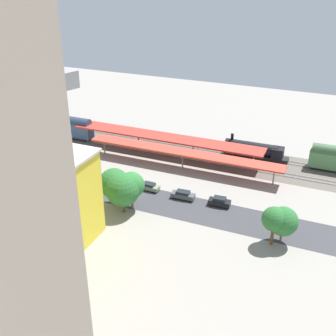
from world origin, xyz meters
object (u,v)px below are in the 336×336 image
parked_car_4 (89,174)px  parked_car_5 (58,168)px  box_truck_1 (32,182)px  street_tree_5 (114,183)px  parked_car_2 (149,187)px  locomotive (256,151)px  box_truck_0 (16,179)px  street_tree_3 (274,219)px  tower_crane (31,189)px  street_tree_1 (131,185)px  parked_car_6 (27,162)px  parked_car_0 (219,202)px  street_tree_4 (123,190)px  platform_canopy_near (183,152)px  street_tree_2 (283,221)px  parked_car_3 (117,181)px  traffic_light (100,158)px  platform_canopy_far (165,137)px  parked_car_1 (183,195)px  freight_coach_far (60,125)px

parked_car_4 → parked_car_5: parked_car_5 is taller
box_truck_1 → street_tree_5: street_tree_5 is taller
parked_car_2 → parked_car_4: size_ratio=1.07×
locomotive → street_tree_5: size_ratio=1.97×
box_truck_0 → street_tree_3: bearing=-179.0°
tower_crane → street_tree_1: bearing=-86.2°
parked_car_4 → parked_car_6: (16.28, 0.78, 0.06)m
street_tree_3 → street_tree_5: street_tree_5 is taller
parked_car_0 → street_tree_5: 20.43m
parked_car_2 → parked_car_5: bearing=0.5°
parked_car_5 → street_tree_4: bearing=157.1°
tower_crane → platform_canopy_near: bearing=-90.6°
street_tree_2 → parked_car_3: bearing=-11.7°
tower_crane → traffic_light: tower_crane is taller
locomotive → street_tree_3: bearing=106.8°
parked_car_5 → box_truck_1: (-0.30, 8.90, 0.77)m
platform_canopy_near → parked_car_4: (17.12, 12.24, -3.17)m
parked_car_4 → box_truck_1: bearing=50.2°
traffic_light → parked_car_5: bearing=7.7°
street_tree_1 → parked_car_5: bearing=-18.4°
parked_car_6 → box_truck_0: bearing=118.8°
platform_canopy_far → street_tree_4: street_tree_4 is taller
locomotive → tower_crane: (14.61, 59.31, 16.48)m
parked_car_1 → box_truck_0: size_ratio=0.58×
box_truck_0 → parked_car_5: bearing=-110.0°
platform_canopy_far → street_tree_4: bearing=97.9°
parked_car_5 → street_tree_2: 51.31m
freight_coach_far → street_tree_2: size_ratio=2.90×
street_tree_1 → street_tree_5: street_tree_5 is taller
tower_crane → parked_car_2: bearing=-86.7°
street_tree_3 → street_tree_1: bearing=-1.7°
street_tree_4 → parked_car_6: bearing=-16.3°
locomotive → street_tree_4: (17.31, 34.05, 2.87)m
freight_coach_far → box_truck_1: freight_coach_far is taller
box_truck_1 → street_tree_4: 21.92m
box_truck_1 → parked_car_5: bearing=-88.0°
locomotive → street_tree_1: (16.39, 32.39, 3.20)m
platform_canopy_near → street_tree_2: size_ratio=6.80×
platform_canopy_far → parked_car_3: bearing=81.3°
platform_canopy_near → street_tree_4: bearing=81.8°
box_truck_1 → parked_car_6: bearing=-44.7°
street_tree_2 → locomotive: bearing=-70.6°
parked_car_3 → freight_coach_far: bearing=-33.2°
box_truck_1 → street_tree_1: bearing=-176.7°
parked_car_2 → parked_car_3: 7.47m
locomotive → platform_canopy_near: bearing=40.8°
parked_car_1 → platform_canopy_far: bearing=-57.2°
box_truck_0 → street_tree_2: (-54.03, -1.83, 2.47)m
parked_car_4 → parked_car_5: (8.03, 0.35, 0.06)m
locomotive → parked_car_6: 53.83m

